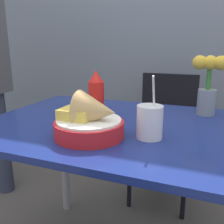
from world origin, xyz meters
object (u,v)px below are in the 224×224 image
(food_basket, at_px, (91,121))
(chair_far_window, at_px, (166,126))
(ketchup_bottle, at_px, (96,96))
(flower_vase, at_px, (208,83))
(drink_cup, at_px, (150,123))

(food_basket, bearing_deg, chair_far_window, 83.80)
(ketchup_bottle, distance_m, flower_vase, 0.51)
(ketchup_bottle, bearing_deg, chair_far_window, 76.95)
(flower_vase, bearing_deg, food_basket, -128.80)
(chair_far_window, height_order, food_basket, food_basket)
(drink_cup, xyz_separation_m, flower_vase, (0.17, 0.39, 0.09))
(food_basket, height_order, ketchup_bottle, ketchup_bottle)
(ketchup_bottle, bearing_deg, food_basket, -70.06)
(food_basket, distance_m, flower_vase, 0.59)
(chair_far_window, relative_size, ketchup_bottle, 4.21)
(drink_cup, bearing_deg, food_basket, -161.48)
(chair_far_window, xyz_separation_m, flower_vase, (0.26, -0.53, 0.40))
(food_basket, distance_m, ketchup_bottle, 0.22)
(chair_far_window, distance_m, food_basket, 1.04)
(food_basket, xyz_separation_m, drink_cup, (0.19, 0.06, -0.00))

